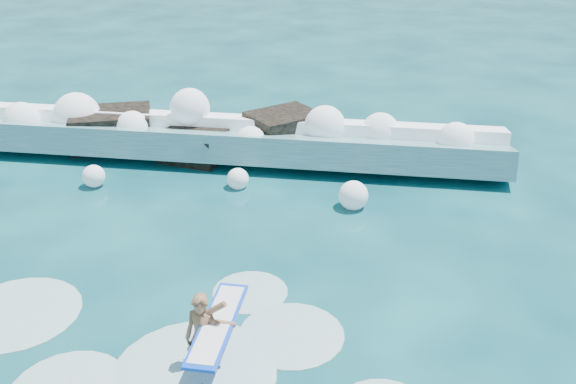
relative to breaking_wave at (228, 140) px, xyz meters
The scene contains 6 objects.
ground 6.98m from the breaking_wave, 80.49° to the right, with size 200.00×200.00×0.00m, color #07303B.
breaking_wave is the anchor object (origin of this frame).
rock_cluster 1.45m from the breaking_wave, 166.34° to the left, with size 8.57×3.47×1.48m.
surfer_with_board 9.93m from the breaking_wave, 78.89° to the right, with size 0.92×2.93×1.78m.
wave_spray 0.80m from the breaking_wave, behind, with size 14.96×4.58×2.09m.
surf_foam 9.57m from the breaking_wave, 84.45° to the right, with size 9.63×5.22×0.15m.
Camera 1 is at (3.56, -11.70, 7.87)m, focal length 40.00 mm.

